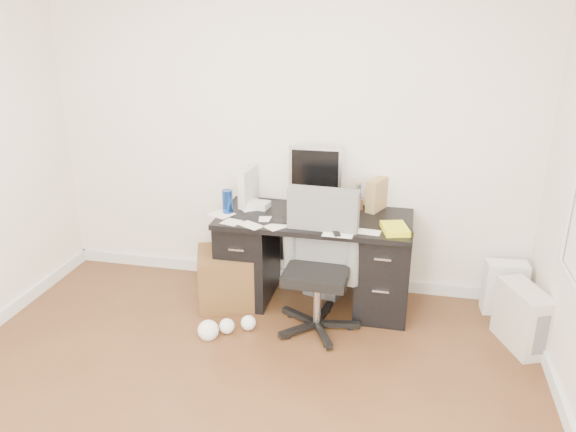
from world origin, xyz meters
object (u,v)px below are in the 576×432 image
office_chair (318,265)px  wicker_basket (227,278)px  lcd_monitor (315,178)px  desk (314,257)px  keyboard (296,221)px  pc_tower (522,318)px

office_chair → wicker_basket: bearing=165.4°
lcd_monitor → office_chair: (0.12, -0.55, -0.49)m
desk → wicker_basket: size_ratio=3.35×
keyboard → wicker_basket: 0.78m
office_chair → pc_tower: bearing=5.4°
office_chair → wicker_basket: office_chair is taller
office_chair → wicker_basket: size_ratio=2.35×
lcd_monitor → pc_tower: (1.58, -0.47, -0.79)m
desk → office_chair: size_ratio=1.43×
lcd_monitor → keyboard: bearing=-108.0°
keyboard → desk: bearing=49.0°
pc_tower → wicker_basket: (-2.24, 0.15, -0.00)m
keyboard → office_chair: office_chair is taller
lcd_monitor → keyboard: 0.41m
pc_tower → keyboard: bearing=152.0°
lcd_monitor → wicker_basket: 1.08m
office_chair → pc_tower: 1.49m
lcd_monitor → wicker_basket: bearing=-155.5°
wicker_basket → desk: bearing=13.1°
keyboard → wicker_basket: (-0.57, -0.01, -0.54)m
keyboard → pc_tower: bearing=-7.2°
desk → lcd_monitor: size_ratio=2.84×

